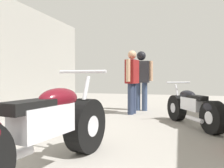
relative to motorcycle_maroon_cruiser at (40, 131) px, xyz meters
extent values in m
plane|color=gray|center=(0.37, 1.84, -0.45)|extent=(18.64, 18.64, 0.00)
cylinder|color=black|center=(0.14, 0.83, -0.10)|extent=(0.33, 0.72, 0.70)
cylinder|color=silver|center=(0.14, 0.83, -0.10)|extent=(0.27, 0.30, 0.26)
cube|color=silver|center=(0.01, 0.05, 0.10)|extent=(0.37, 0.73, 0.30)
ellipsoid|color=#5B0F19|center=(0.05, 0.28, 0.29)|extent=(0.37, 0.60, 0.24)
cube|color=black|center=(-0.02, -0.15, 0.26)|extent=(0.32, 0.55, 0.11)
cylinder|color=silver|center=(0.13, 0.78, 0.23)|extent=(0.10, 0.28, 0.63)
cylinder|color=silver|center=(0.12, 0.74, 0.60)|extent=(0.67, 0.15, 0.04)
cylinder|color=silver|center=(-0.19, -0.25, -0.20)|extent=(0.19, 0.61, 0.10)
cylinder|color=black|center=(1.25, 3.45, -0.16)|extent=(0.43, 0.59, 0.57)
cylinder|color=silver|center=(1.25, 3.45, -0.16)|extent=(0.27, 0.28, 0.22)
cylinder|color=black|center=(1.86, 2.31, -0.16)|extent=(0.43, 0.59, 0.57)
cylinder|color=silver|center=(1.86, 2.31, -0.16)|extent=(0.27, 0.28, 0.22)
cube|color=silver|center=(1.55, 2.88, 0.00)|extent=(0.46, 0.60, 0.25)
ellipsoid|color=black|center=(1.46, 3.05, 0.16)|extent=(0.43, 0.52, 0.20)
cube|color=black|center=(1.63, 2.74, 0.13)|extent=(0.38, 0.47, 0.09)
ellipsoid|color=black|center=(1.84, 2.35, 0.02)|extent=(0.39, 0.46, 0.21)
cylinder|color=silver|center=(1.26, 3.42, 0.11)|extent=(0.15, 0.22, 0.52)
cylinder|color=silver|center=(1.28, 3.39, 0.41)|extent=(0.50, 0.29, 0.03)
cylinder|color=silver|center=(1.57, 2.58, -0.25)|extent=(0.30, 0.47, 0.08)
cylinder|color=#2D3851|center=(0.12, 4.19, -0.04)|extent=(0.18, 0.18, 0.81)
cylinder|color=#2D3851|center=(0.08, 3.99, -0.04)|extent=(0.18, 0.18, 0.81)
cube|color=maroon|center=(0.10, 4.09, 0.67)|extent=(0.31, 0.48, 0.62)
cylinder|color=tan|center=(0.15, 4.36, 0.70)|extent=(0.13, 0.13, 0.57)
cylinder|color=tan|center=(0.05, 3.81, 0.70)|extent=(0.13, 0.13, 0.57)
sphere|color=tan|center=(0.10, 4.09, 1.11)|extent=(0.22, 0.22, 0.22)
cylinder|color=#384766|center=(0.13, 4.78, -0.04)|extent=(0.16, 0.16, 0.81)
cylinder|color=#384766|center=(0.33, 4.78, -0.04)|extent=(0.16, 0.16, 0.81)
cube|color=#2D2D33|center=(0.23, 4.78, 0.68)|extent=(0.45, 0.24, 0.62)
cylinder|color=tan|center=(-0.05, 4.78, 0.70)|extent=(0.11, 0.11, 0.57)
cylinder|color=tan|center=(0.51, 4.78, 0.70)|extent=(0.11, 0.11, 0.57)
sphere|color=black|center=(0.23, 4.78, 1.13)|extent=(0.23, 0.23, 0.23)
sphere|color=black|center=(0.23, 4.78, 1.14)|extent=(0.27, 0.27, 0.27)
camera|label=1|loc=(1.30, -1.98, 0.53)|focal=37.55mm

